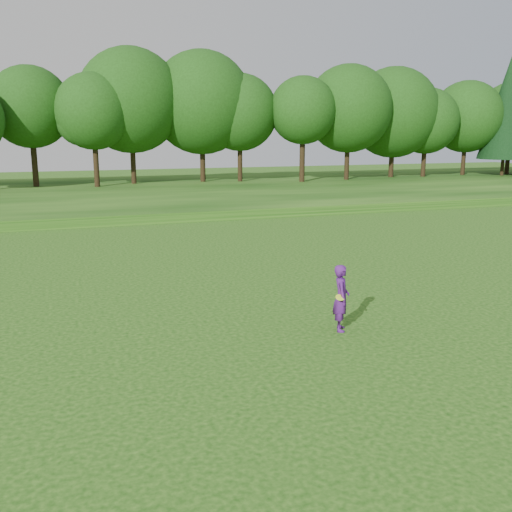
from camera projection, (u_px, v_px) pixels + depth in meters
name	position (u px, v px, depth m)	size (l,w,h in m)	color
ground	(276.00, 327.00, 15.64)	(140.00, 140.00, 0.00)	#123E0B
berm	(125.00, 194.00, 46.90)	(130.00, 30.00, 0.60)	#123E0B
walking_path	(154.00, 221.00, 34.06)	(130.00, 1.60, 0.04)	gray
treeline	(115.00, 98.00, 48.93)	(104.00, 7.00, 15.00)	#183E0E
woman	(341.00, 298.00, 15.20)	(0.66, 0.78, 1.81)	#4F186E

